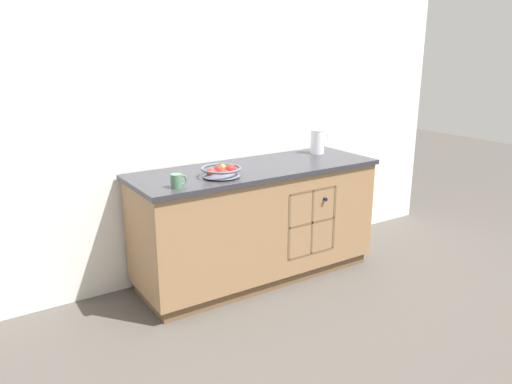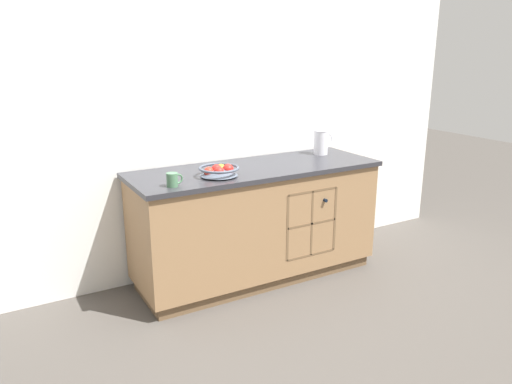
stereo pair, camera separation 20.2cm
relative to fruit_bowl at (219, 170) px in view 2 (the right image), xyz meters
The scene contains 6 objects.
ground_plane 1.01m from the fruit_bowl, 18.73° to the left, with size 14.00×14.00×0.00m, color #4C4742.
back_wall 0.71m from the fruit_bowl, 54.19° to the left, with size 4.40×0.06×2.55m, color white.
kitchen_island 0.62m from the fruit_bowl, 18.37° to the left, with size 1.90×0.66×0.89m.
fruit_bowl is the anchor object (origin of this frame).
white_pitcher 1.09m from the fruit_bowl, 13.37° to the left, with size 0.18×0.12×0.20m.
ceramic_mug 0.38m from the fruit_bowl, 167.17° to the right, with size 0.11×0.07×0.09m.
Camera 2 is at (-1.79, -3.14, 1.75)m, focal length 35.00 mm.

